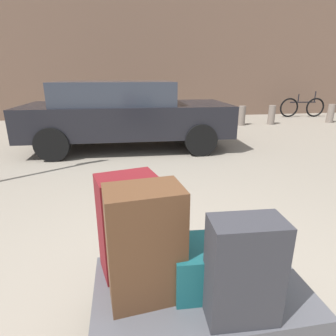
{
  "coord_description": "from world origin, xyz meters",
  "views": [
    {
      "loc": [
        -0.43,
        -1.32,
        1.55
      ],
      "look_at": [
        0.0,
        1.2,
        0.69
      ],
      "focal_mm": 29.81,
      "sensor_mm": 36.0,
      "label": 1
    }
  ],
  "objects_px": {
    "suitcase_charcoal_front_right": "(244,271)",
    "parked_car": "(125,113)",
    "bollard_corner": "(331,113)",
    "bollard_kerb_far": "(272,115)",
    "suitcase_maroon_front_left": "(129,224)",
    "luggage_cart": "(200,294)",
    "suitcase_brown_center": "(145,244)",
    "duffel_bag_teal_stacked_top": "(218,265)",
    "bollard_kerb_near": "(200,117)",
    "bicycle_leaning": "(302,107)",
    "bollard_kerb_mid": "(242,116)"
  },
  "relations": [
    {
      "from": "suitcase_charcoal_front_right",
      "to": "parked_car",
      "type": "distance_m",
      "value": 5.11
    },
    {
      "from": "suitcase_brown_center",
      "to": "suitcase_maroon_front_left",
      "type": "bearing_deg",
      "value": 101.62
    },
    {
      "from": "luggage_cart",
      "to": "suitcase_brown_center",
      "type": "height_order",
      "value": "suitcase_brown_center"
    },
    {
      "from": "suitcase_maroon_front_left",
      "to": "bollard_kerb_mid",
      "type": "bearing_deg",
      "value": 47.98
    },
    {
      "from": "bollard_kerb_mid",
      "to": "suitcase_brown_center",
      "type": "bearing_deg",
      "value": -117.52
    },
    {
      "from": "suitcase_brown_center",
      "to": "bollard_kerb_mid",
      "type": "height_order",
      "value": "suitcase_brown_center"
    },
    {
      "from": "bollard_corner",
      "to": "parked_car",
      "type": "bearing_deg",
      "value": -161.43
    },
    {
      "from": "bicycle_leaning",
      "to": "bollard_kerb_far",
      "type": "height_order",
      "value": "bicycle_leaning"
    },
    {
      "from": "duffel_bag_teal_stacked_top",
      "to": "bollard_kerb_far",
      "type": "xyz_separation_m",
      "value": [
        4.35,
        7.18,
        -0.17
      ]
    },
    {
      "from": "suitcase_charcoal_front_right",
      "to": "bollard_kerb_far",
      "type": "bearing_deg",
      "value": 62.8
    },
    {
      "from": "bicycle_leaning",
      "to": "bollard_kerb_mid",
      "type": "bearing_deg",
      "value": -155.69
    },
    {
      "from": "bicycle_leaning",
      "to": "bollard_kerb_far",
      "type": "relative_size",
      "value": 2.86
    },
    {
      "from": "luggage_cart",
      "to": "bollard_kerb_near",
      "type": "height_order",
      "value": "bollard_kerb_near"
    },
    {
      "from": "bollard_kerb_far",
      "to": "suitcase_maroon_front_left",
      "type": "bearing_deg",
      "value": -124.99
    },
    {
      "from": "bollard_kerb_far",
      "to": "bollard_corner",
      "type": "bearing_deg",
      "value": 0.0
    },
    {
      "from": "suitcase_brown_center",
      "to": "suitcase_charcoal_front_right",
      "type": "relative_size",
      "value": 1.18
    },
    {
      "from": "suitcase_charcoal_front_right",
      "to": "suitcase_brown_center",
      "type": "bearing_deg",
      "value": 156.33
    },
    {
      "from": "luggage_cart",
      "to": "parked_car",
      "type": "bearing_deg",
      "value": 93.89
    },
    {
      "from": "suitcase_charcoal_front_right",
      "to": "suitcase_maroon_front_left",
      "type": "bearing_deg",
      "value": 141.63
    },
    {
      "from": "bollard_kerb_near",
      "to": "bicycle_leaning",
      "type": "bearing_deg",
      "value": 17.27
    },
    {
      "from": "bollard_kerb_far",
      "to": "suitcase_brown_center",
      "type": "bearing_deg",
      "value": -123.6
    },
    {
      "from": "duffel_bag_teal_stacked_top",
      "to": "suitcase_brown_center",
      "type": "distance_m",
      "value": 0.47
    },
    {
      "from": "parked_car",
      "to": "bollard_kerb_far",
      "type": "relative_size",
      "value": 7.11
    },
    {
      "from": "duffel_bag_teal_stacked_top",
      "to": "suitcase_brown_center",
      "type": "bearing_deg",
      "value": -176.37
    },
    {
      "from": "parked_car",
      "to": "bollard_kerb_near",
      "type": "relative_size",
      "value": 7.11
    },
    {
      "from": "luggage_cart",
      "to": "suitcase_charcoal_front_right",
      "type": "distance_m",
      "value": 0.45
    },
    {
      "from": "suitcase_maroon_front_left",
      "to": "duffel_bag_teal_stacked_top",
      "type": "bearing_deg",
      "value": -38.43
    },
    {
      "from": "suitcase_charcoal_front_right",
      "to": "bollard_kerb_mid",
      "type": "height_order",
      "value": "suitcase_charcoal_front_right"
    },
    {
      "from": "bicycle_leaning",
      "to": "bollard_kerb_near",
      "type": "xyz_separation_m",
      "value": [
        -4.45,
        -1.38,
        -0.07
      ]
    },
    {
      "from": "parked_car",
      "to": "bicycle_leaning",
      "type": "bearing_deg",
      "value": 28.62
    },
    {
      "from": "bollard_kerb_mid",
      "to": "bollard_kerb_far",
      "type": "distance_m",
      "value": 1.03
    },
    {
      "from": "luggage_cart",
      "to": "suitcase_charcoal_front_right",
      "type": "bearing_deg",
      "value": -61.53
    },
    {
      "from": "duffel_bag_teal_stacked_top",
      "to": "suitcase_charcoal_front_right",
      "type": "relative_size",
      "value": 0.97
    },
    {
      "from": "duffel_bag_teal_stacked_top",
      "to": "bollard_kerb_mid",
      "type": "bearing_deg",
      "value": 67.94
    },
    {
      "from": "duffel_bag_teal_stacked_top",
      "to": "bollard_kerb_mid",
      "type": "relative_size",
      "value": 0.89
    },
    {
      "from": "luggage_cart",
      "to": "bollard_kerb_mid",
      "type": "bearing_deg",
      "value": 64.55
    },
    {
      "from": "bollard_kerb_near",
      "to": "bollard_kerb_mid",
      "type": "xyz_separation_m",
      "value": [
        1.39,
        0.0,
        0.0
      ]
    },
    {
      "from": "duffel_bag_teal_stacked_top",
      "to": "bollard_kerb_far",
      "type": "height_order",
      "value": "duffel_bag_teal_stacked_top"
    },
    {
      "from": "suitcase_maroon_front_left",
      "to": "bollard_corner",
      "type": "height_order",
      "value": "suitcase_maroon_front_left"
    },
    {
      "from": "suitcase_charcoal_front_right",
      "to": "bollard_kerb_near",
      "type": "height_order",
      "value": "suitcase_charcoal_front_right"
    },
    {
      "from": "suitcase_maroon_front_left",
      "to": "parked_car",
      "type": "distance_m",
      "value": 4.61
    },
    {
      "from": "luggage_cart",
      "to": "bollard_corner",
      "type": "height_order",
      "value": "bollard_corner"
    },
    {
      "from": "parked_car",
      "to": "bollard_kerb_far",
      "type": "distance_m",
      "value": 5.33
    },
    {
      "from": "parked_car",
      "to": "suitcase_maroon_front_left",
      "type": "bearing_deg",
      "value": -91.05
    },
    {
      "from": "luggage_cart",
      "to": "bollard_corner",
      "type": "relative_size",
      "value": 2.08
    },
    {
      "from": "suitcase_charcoal_front_right",
      "to": "bollard_corner",
      "type": "distance_m",
      "value": 9.85
    },
    {
      "from": "suitcase_brown_center",
      "to": "parked_car",
      "type": "distance_m",
      "value": 4.86
    },
    {
      "from": "bollard_kerb_mid",
      "to": "bollard_corner",
      "type": "height_order",
      "value": "same"
    },
    {
      "from": "suitcase_brown_center",
      "to": "duffel_bag_teal_stacked_top",
      "type": "bearing_deg",
      "value": -5.61
    },
    {
      "from": "suitcase_brown_center",
      "to": "suitcase_charcoal_front_right",
      "type": "distance_m",
      "value": 0.53
    }
  ]
}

